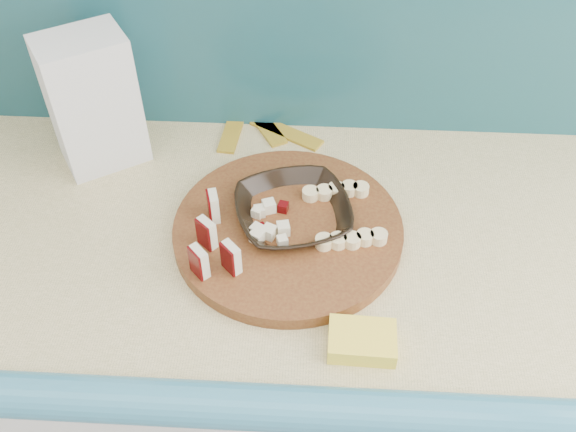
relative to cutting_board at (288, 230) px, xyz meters
The scene contains 9 objects.
kitchen_counter 0.49m from the cutting_board, behind, with size 2.20×0.63×0.91m.
cutting_board is the anchor object (origin of this frame).
apple_wedges 0.13m from the cutting_board, 152.17° to the right, with size 0.07×0.15×0.05m.
apple_chunks 0.03m from the cutting_board, 165.04° to the right, with size 0.05×0.06×0.02m.
banana_slices 0.09m from the cutting_board, 13.03° to the left, with size 0.14×0.15×0.02m.
brown_bowl 0.03m from the cutting_board, 75.48° to the left, with size 0.18×0.18×0.04m, color black.
flour_bag 0.39m from the cutting_board, 152.58° to the left, with size 0.14×0.10×0.24m, color silver.
sponge 0.23m from the cutting_board, 61.07° to the right, with size 0.09×0.06×0.03m, color #FFE643.
banana_peel 0.27m from the cutting_board, 103.81° to the left, with size 0.19×0.16×0.01m.
Camera 1 is at (0.29, 0.81, 1.66)m, focal length 40.00 mm.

